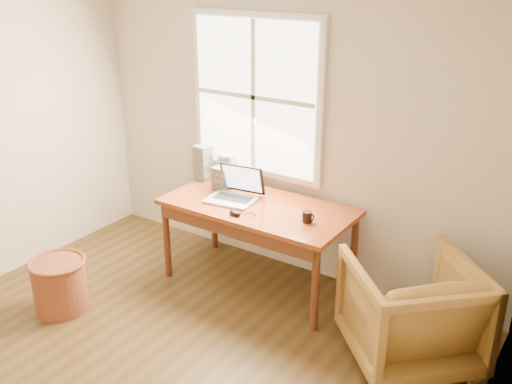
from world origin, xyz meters
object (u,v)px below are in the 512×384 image
Objects in this scene: desk at (258,207)px; cd_stack_a at (228,168)px; armchair at (411,311)px; coffee_mug at (307,217)px; laptop at (230,186)px; wicker_stool at (60,286)px.

cd_stack_a is at bearing 150.40° from desk.
armchair is 9.69× the size of coffee_mug.
coffee_mug is 1.11m from cd_stack_a.
laptop reaches higher than cd_stack_a.
coffee_mug reaches higher than wicker_stool.
laptop is 0.49m from cd_stack_a.
coffee_mug is at bearing -7.90° from laptop.
laptop is (-1.68, 0.19, 0.50)m from armchair.
cd_stack_a reaches higher than coffee_mug.
desk is 6.17× the size of cd_stack_a.
cd_stack_a is at bearing 143.86° from coffee_mug.
laptop is (0.88, 1.15, 0.68)m from wicker_stool.
cd_stack_a reaches higher than desk.
laptop reaches higher than coffee_mug.
armchair is 2.16× the size of laptop.
wicker_stool is at bearing -110.48° from cd_stack_a.
desk is at bearing -54.39° from armchair.
laptop is 0.74m from coffee_mug.
desk is 1.72m from wicker_stool.
wicker_stool is at bearing -135.38° from laptop.
coffee_mug is 0.34× the size of cd_stack_a.
coffee_mug is at bearing -19.77° from cd_stack_a.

